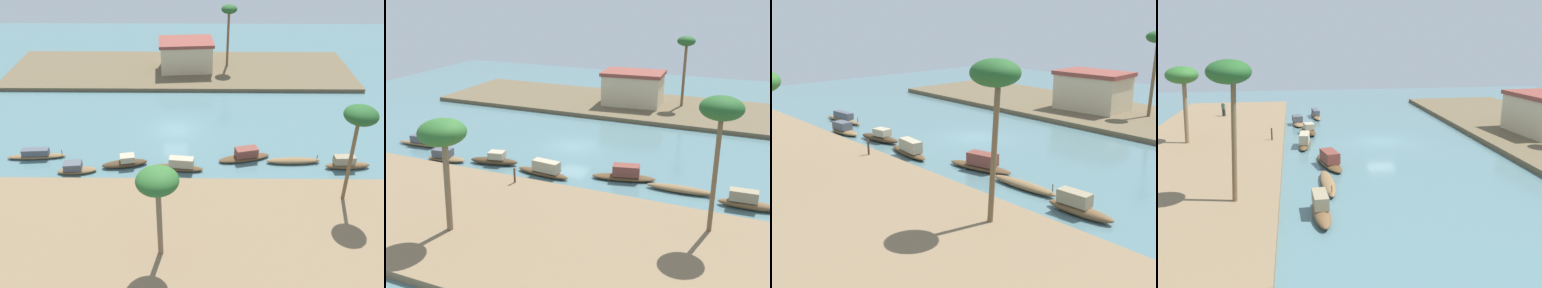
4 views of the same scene
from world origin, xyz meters
TOP-DOWN VIEW (x-y plane):
  - river_water at (0.00, 0.00)m, footprint 75.46×75.46m
  - riverbank_left at (0.00, -15.42)m, footprint 44.63×12.93m
  - riverbank_right at (0.00, 15.42)m, footprint 44.63×12.93m
  - sampan_downstream_large at (6.58, -5.43)m, footprint 4.90×2.26m
  - sampan_near_left_bank at (-4.12, -6.56)m, footprint 4.14×1.84m
  - sampan_midstream at (0.69, -7.09)m, footprint 4.54×1.44m
  - sampan_foreground at (15.36, -6.68)m, footprint 3.99×1.13m
  - sampan_with_red_awning at (-12.43, -5.38)m, footprint 5.31×1.26m
  - sampan_with_tall_canopy at (10.86, -5.93)m, footprint 4.85×1.02m
  - sampan_open_hull at (-8.31, -7.58)m, footprint 3.44×1.44m
  - mooring_post at (-0.19, -9.98)m, footprint 0.14×0.14m
  - palm_tree_left_near at (-0.19, -17.13)m, footprint 2.66×2.66m
  - palm_tree_left_far at (13.64, -11.25)m, footprint 2.38×2.38m
  - palm_tree_right_tall at (6.26, 16.86)m, footprint 2.02×2.02m
  - riverside_building at (0.78, 15.32)m, footprint 7.29×5.25m

SIDE VIEW (x-z plane):
  - river_water at x=0.00m, z-range 0.00..0.00m
  - riverbank_left at x=0.00m, z-range 0.00..0.45m
  - riverbank_right at x=0.00m, z-range 0.00..0.45m
  - sampan_with_tall_canopy at x=10.86m, z-range -0.20..0.66m
  - sampan_with_red_awning at x=-12.43m, z-range -0.12..0.84m
  - sampan_near_left_bank at x=-4.12m, z-range -0.16..0.93m
  - sampan_open_hull at x=-8.31m, z-range -0.11..0.93m
  - sampan_downstream_large at x=6.58m, z-range -0.15..1.04m
  - sampan_midstream at x=0.69m, z-range -0.14..1.09m
  - sampan_foreground at x=15.36m, z-range -0.14..1.10m
  - mooring_post at x=-0.19m, z-range 0.45..1.54m
  - riverside_building at x=0.78m, z-range 0.47..4.31m
  - palm_tree_left_near at x=-0.19m, z-range 2.83..9.44m
  - palm_tree_right_tall at x=6.26m, z-range 3.33..11.26m
  - palm_tree_left_far at x=13.64m, z-range 3.50..11.40m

